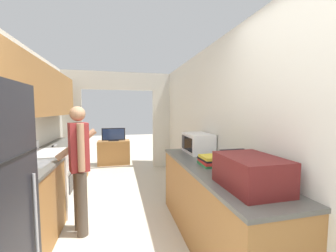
{
  "coord_description": "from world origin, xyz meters",
  "views": [
    {
      "loc": [
        0.01,
        -0.89,
        1.54
      ],
      "look_at": [
        0.96,
        3.12,
        1.22
      ],
      "focal_mm": 22.0,
      "sensor_mm": 36.0,
      "label": 1
    }
  ],
  "objects_px": {
    "microwave": "(198,143)",
    "television": "(114,135)",
    "person": "(79,166)",
    "book_stack": "(210,161)",
    "tv_cabinet": "(114,152)",
    "suitcase": "(250,172)",
    "knife": "(54,146)",
    "range_oven": "(51,181)"
  },
  "relations": [
    {
      "from": "microwave",
      "to": "person",
      "type": "bearing_deg",
      "value": -174.32
    },
    {
      "from": "range_oven",
      "to": "tv_cabinet",
      "type": "bearing_deg",
      "value": 71.31
    },
    {
      "from": "person",
      "to": "knife",
      "type": "relative_size",
      "value": 4.76
    },
    {
      "from": "tv_cabinet",
      "to": "suitcase",
      "type": "bearing_deg",
      "value": -75.4
    },
    {
      "from": "person",
      "to": "microwave",
      "type": "relative_size",
      "value": 2.97
    },
    {
      "from": "knife",
      "to": "tv_cabinet",
      "type": "bearing_deg",
      "value": 55.07
    },
    {
      "from": "range_oven",
      "to": "television",
      "type": "relative_size",
      "value": 1.65
    },
    {
      "from": "person",
      "to": "suitcase",
      "type": "distance_m",
      "value": 1.98
    },
    {
      "from": "suitcase",
      "to": "microwave",
      "type": "xyz_separation_m",
      "value": [
        0.11,
        1.42,
        0.01
      ]
    },
    {
      "from": "book_stack",
      "to": "television",
      "type": "height_order",
      "value": "television"
    },
    {
      "from": "person",
      "to": "suitcase",
      "type": "height_order",
      "value": "person"
    },
    {
      "from": "television",
      "to": "book_stack",
      "type": "bearing_deg",
      "value": -72.9
    },
    {
      "from": "person",
      "to": "knife",
      "type": "xyz_separation_m",
      "value": [
        -0.64,
        1.26,
        0.07
      ]
    },
    {
      "from": "suitcase",
      "to": "book_stack",
      "type": "distance_m",
      "value": 0.72
    },
    {
      "from": "book_stack",
      "to": "television",
      "type": "xyz_separation_m",
      "value": [
        -1.17,
        3.79,
        -0.11
      ]
    },
    {
      "from": "person",
      "to": "book_stack",
      "type": "distance_m",
      "value": 1.6
    },
    {
      "from": "microwave",
      "to": "tv_cabinet",
      "type": "relative_size",
      "value": 0.61
    },
    {
      "from": "tv_cabinet",
      "to": "knife",
      "type": "bearing_deg",
      "value": -115.55
    },
    {
      "from": "person",
      "to": "knife",
      "type": "bearing_deg",
      "value": 6.9
    },
    {
      "from": "person",
      "to": "tv_cabinet",
      "type": "height_order",
      "value": "person"
    },
    {
      "from": "range_oven",
      "to": "knife",
      "type": "bearing_deg",
      "value": 99.71
    },
    {
      "from": "range_oven",
      "to": "television",
      "type": "bearing_deg",
      "value": 71.02
    },
    {
      "from": "range_oven",
      "to": "suitcase",
      "type": "xyz_separation_m",
      "value": [
        2.06,
        -1.96,
        0.58
      ]
    },
    {
      "from": "range_oven",
      "to": "television",
      "type": "xyz_separation_m",
      "value": [
        0.87,
        2.54,
        0.39
      ]
    },
    {
      "from": "suitcase",
      "to": "television",
      "type": "bearing_deg",
      "value": 104.74
    },
    {
      "from": "person",
      "to": "microwave",
      "type": "distance_m",
      "value": 1.64
    },
    {
      "from": "person",
      "to": "microwave",
      "type": "xyz_separation_m",
      "value": [
        1.62,
        0.16,
        0.2
      ]
    },
    {
      "from": "tv_cabinet",
      "to": "book_stack",
      "type": "bearing_deg",
      "value": -73.08
    },
    {
      "from": "microwave",
      "to": "book_stack",
      "type": "xyz_separation_m",
      "value": [
        -0.13,
        -0.71,
        -0.09
      ]
    },
    {
      "from": "microwave",
      "to": "tv_cabinet",
      "type": "xyz_separation_m",
      "value": [
        -1.29,
        3.12,
        -0.71
      ]
    },
    {
      "from": "range_oven",
      "to": "book_stack",
      "type": "bearing_deg",
      "value": -31.54
    },
    {
      "from": "book_stack",
      "to": "knife",
      "type": "xyz_separation_m",
      "value": [
        -2.13,
        1.81,
        -0.05
      ]
    },
    {
      "from": "suitcase",
      "to": "tv_cabinet",
      "type": "height_order",
      "value": "suitcase"
    },
    {
      "from": "microwave",
      "to": "knife",
      "type": "distance_m",
      "value": 2.52
    },
    {
      "from": "book_stack",
      "to": "knife",
      "type": "relative_size",
      "value": 0.94
    },
    {
      "from": "person",
      "to": "book_stack",
      "type": "xyz_separation_m",
      "value": [
        1.5,
        -0.54,
        0.12
      ]
    },
    {
      "from": "microwave",
      "to": "television",
      "type": "distance_m",
      "value": 3.35
    },
    {
      "from": "person",
      "to": "book_stack",
      "type": "bearing_deg",
      "value": -129.86
    },
    {
      "from": "microwave",
      "to": "book_stack",
      "type": "distance_m",
      "value": 0.72
    },
    {
      "from": "suitcase",
      "to": "microwave",
      "type": "distance_m",
      "value": 1.42
    },
    {
      "from": "book_stack",
      "to": "knife",
      "type": "distance_m",
      "value": 2.8
    },
    {
      "from": "book_stack",
      "to": "television",
      "type": "relative_size",
      "value": 0.49
    }
  ]
}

